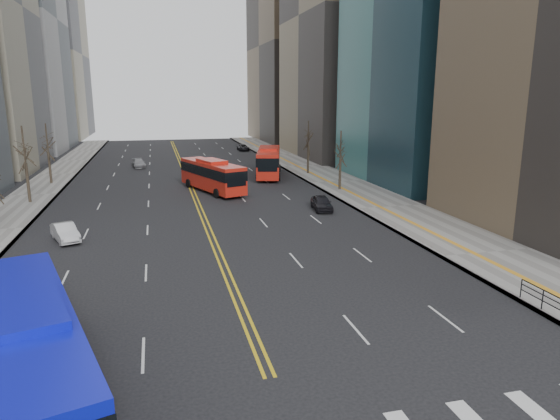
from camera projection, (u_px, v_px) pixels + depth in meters
name	position (u px, v px, depth m)	size (l,w,h in m)	color
sidewalk_right	(337.00, 182.00, 60.78)	(7.00, 130.00, 0.15)	gray
sidewalk_left	(34.00, 195.00, 52.74)	(5.00, 130.00, 0.15)	gray
centerline	(186.00, 175.00, 66.11)	(0.55, 100.00, 0.01)	gold
office_towers	(174.00, 1.00, 73.48)	(83.00, 134.00, 58.00)	gray
street_trees	(116.00, 159.00, 43.99)	(35.20, 47.20, 7.60)	#2E251C
blue_bus	(32.00, 351.00, 16.91)	(6.40, 13.29, 3.77)	#0C13BD
red_bus_near	(212.00, 174.00, 54.67)	(6.19, 11.39, 3.54)	red
red_bus_far	(269.00, 160.00, 65.07)	(5.66, 12.31, 3.78)	red
car_white	(65.00, 232.00, 36.43)	(1.36, 3.90, 1.29)	silver
car_dark_mid	(322.00, 203.00, 46.10)	(1.60, 3.96, 1.35)	black
car_silver	(139.00, 163.00, 72.87)	(1.72, 4.23, 1.23)	gray
car_dark_far	(243.00, 148.00, 94.81)	(1.91, 4.14, 1.15)	black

